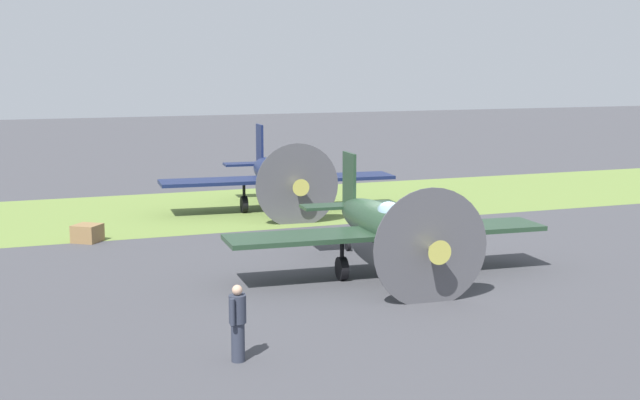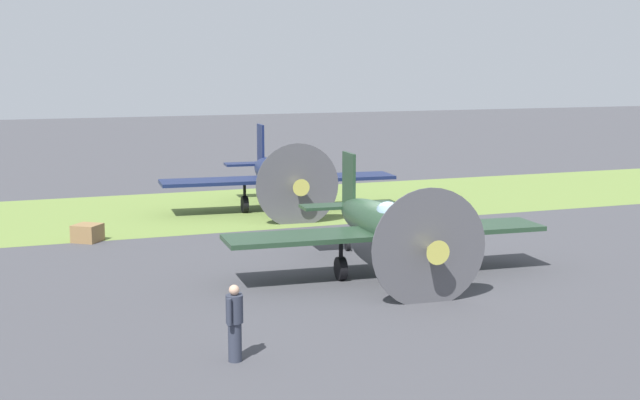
{
  "view_description": "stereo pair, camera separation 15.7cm",
  "coord_description": "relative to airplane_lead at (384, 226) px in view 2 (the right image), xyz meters",
  "views": [
    {
      "loc": [
        12.21,
        25.02,
        6.54
      ],
      "look_at": [
        0.65,
        -5.66,
        1.35
      ],
      "focal_mm": 49.45,
      "sensor_mm": 36.0,
      "label": 1
    },
    {
      "loc": [
        12.06,
        25.08,
        6.54
      ],
      "look_at": [
        0.65,
        -5.66,
        1.35
      ],
      "focal_mm": 49.45,
      "sensor_mm": 36.0,
      "label": 2
    }
  ],
  "objects": [
    {
      "name": "ground_plane",
      "position": [
        -0.93,
        -0.77,
        -1.51
      ],
      "size": [
        160.0,
        160.0,
        0.0
      ],
      "primitive_type": "plane",
      "color": "#424247"
    },
    {
      "name": "grass_verge",
      "position": [
        -0.93,
        -13.68,
        -1.5
      ],
      "size": [
        120.0,
        11.0,
        0.01
      ],
      "primitive_type": "cube",
      "color": "olive",
      "rests_on": "ground"
    },
    {
      "name": "airplane_lead",
      "position": [
        0.0,
        0.0,
        0.0
      ],
      "size": [
        10.11,
        7.99,
        3.6
      ],
      "rotation": [
        0.0,
        0.0,
        -0.06
      ],
      "color": "#233D28",
      "rests_on": "ground"
    },
    {
      "name": "airplane_wingman",
      "position": [
        -0.55,
        -12.53,
        0.05
      ],
      "size": [
        10.44,
        8.26,
        3.71
      ],
      "rotation": [
        0.0,
        0.0,
        -0.08
      ],
      "color": "#141E47",
      "rests_on": "ground"
    },
    {
      "name": "ground_crew_chief",
      "position": [
        6.41,
        6.21,
        -0.59
      ],
      "size": [
        0.45,
        0.5,
        1.73
      ],
      "rotation": [
        0.0,
        0.0,
        4.0
      ],
      "color": "#2D3342",
      "rests_on": "ground"
    },
    {
      "name": "fuel_drum",
      "position": [
        -6.26,
        -7.26,
        -1.06
      ],
      "size": [
        0.6,
        0.6,
        0.9
      ],
      "primitive_type": "cylinder",
      "color": "maroon",
      "rests_on": "ground"
    },
    {
      "name": "supply_crate",
      "position": [
        8.11,
        -8.27,
        -1.19
      ],
      "size": [
        1.26,
        1.26,
        0.64
      ],
      "primitive_type": "cube",
      "rotation": [
        0.0,
        0.0,
        0.92
      ],
      "color": "olive",
      "rests_on": "ground"
    }
  ]
}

